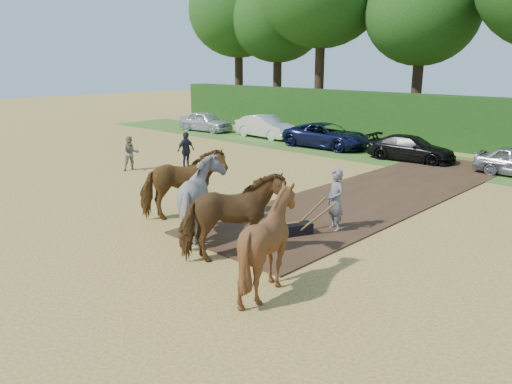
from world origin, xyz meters
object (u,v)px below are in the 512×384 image
at_px(spectator_near, 131,153).
at_px(parked_cars, 430,148).
at_px(spectator_far, 186,150).
at_px(plough_team, 221,208).

height_order(spectator_near, parked_cars, spectator_near).
height_order(spectator_far, plough_team, plough_team).
xyz_separation_m(spectator_far, parked_cars, (7.63, 9.22, -0.16)).
distance_m(spectator_far, plough_team, 10.51).
relative_size(spectator_near, plough_team, 0.20).
bearing_deg(plough_team, spectator_near, 159.86).
relative_size(plough_team, parked_cars, 0.21).
height_order(spectator_near, spectator_far, spectator_far).
height_order(spectator_far, parked_cars, spectator_far).
bearing_deg(spectator_near, parked_cars, -16.44).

